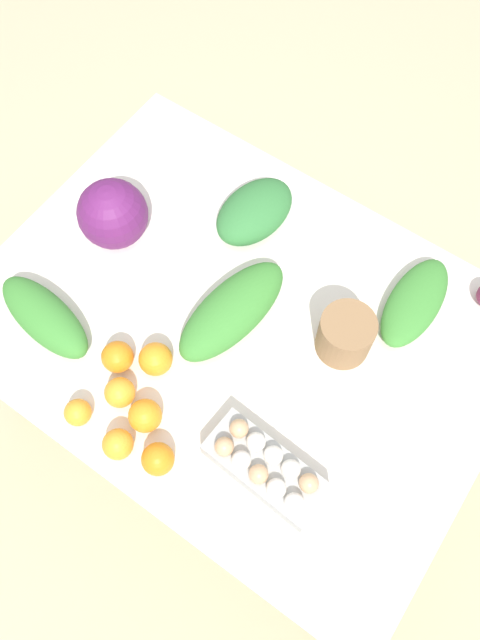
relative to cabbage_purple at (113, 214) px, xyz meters
The scene contains 16 objects.
ground_plane 0.91m from the cabbage_purple, ahead, with size 8.00×8.00×0.00m, color #C6B289.
dining_table 0.46m from the cabbage_purple, ahead, with size 1.33×1.00×0.71m.
cabbage_purple is the anchor object (origin of this frame).
egg_carton 0.76m from the cabbage_purple, 24.01° to the right, with size 0.29×0.14×0.09m.
paper_bag 0.68m from the cabbage_purple, ahead, with size 0.14×0.14×0.13m, color olive.
greens_bunch_kale 0.41m from the cabbage_purple, ahead, with size 0.35×0.14×0.09m, color #3D8433.
greens_bunch_dandelion 0.81m from the cabbage_purple, 18.72° to the left, with size 0.29×0.13×0.06m, color #3D8433.
greens_bunch_scallion 0.32m from the cabbage_purple, 84.58° to the right, with size 0.30×0.12×0.09m, color #3D8433.
greens_bunch_chard 0.38m from the cabbage_purple, 41.11° to the left, with size 0.25×0.16×0.10m, color #337538.
orange_0 0.48m from the cabbage_purple, 49.20° to the right, with size 0.07×0.07×0.07m, color orange.
orange_1 0.65m from the cabbage_purple, 41.82° to the right, with size 0.08×0.08×0.08m, color orange.
orange_2 0.39m from the cabbage_purple, 49.71° to the right, with size 0.08×0.08×0.08m, color orange.
orange_3 0.54m from the cabbage_purple, 43.02° to the right, with size 0.08×0.08×0.08m, color orange.
orange_4 0.41m from the cabbage_purple, 36.69° to the right, with size 0.08×0.08×0.08m, color orange.
orange_5 0.52m from the cabbage_purple, 60.22° to the right, with size 0.06×0.06×0.06m, color orange.
orange_6 0.60m from the cabbage_purple, 49.85° to the right, with size 0.07×0.07×0.07m, color orange.
Camera 1 is at (0.39, -0.55, 2.15)m, focal length 35.00 mm.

